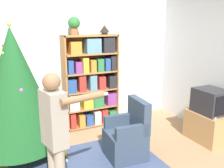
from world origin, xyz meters
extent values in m
cube|color=silver|center=(0.00, 1.93, 1.30)|extent=(8.00, 0.10, 2.60)
cube|color=#A8703D|center=(-0.04, 1.69, 0.91)|extent=(0.03, 0.33, 1.83)
cube|color=#A8703D|center=(1.02, 1.69, 0.91)|extent=(0.03, 0.33, 1.83)
cube|color=#A8703D|center=(0.49, 1.69, 1.81)|extent=(1.09, 0.33, 0.03)
cube|color=#A8703D|center=(0.49, 1.85, 0.91)|extent=(1.09, 0.01, 1.83)
cube|color=#A8703D|center=(0.49, 1.69, 0.03)|extent=(1.06, 0.33, 0.03)
cube|color=#B22D28|center=(0.06, 1.65, 0.19)|extent=(0.11, 0.24, 0.29)
cube|color=orange|center=(0.24, 1.68, 0.17)|extent=(0.12, 0.30, 0.24)
cube|color=#284C93|center=(0.40, 1.68, 0.15)|extent=(0.13, 0.31, 0.21)
cube|color=beige|center=(0.57, 1.66, 0.18)|extent=(0.14, 0.26, 0.26)
cube|color=#B22D28|center=(0.73, 1.67, 0.18)|extent=(0.13, 0.28, 0.28)
cube|color=#2D7A42|center=(0.91, 1.68, 0.16)|extent=(0.15, 0.31, 0.23)
cube|color=#A8703D|center=(0.49, 1.69, 0.39)|extent=(1.06, 0.33, 0.03)
cube|color=beige|center=(0.10, 1.68, 0.56)|extent=(0.19, 0.31, 0.30)
cube|color=gold|center=(0.38, 1.66, 0.55)|extent=(0.19, 0.26, 0.30)
cube|color=#2D7A42|center=(0.59, 1.65, 0.51)|extent=(0.21, 0.24, 0.21)
cube|color=#843889|center=(0.89, 1.67, 0.53)|extent=(0.20, 0.28, 0.25)
cube|color=#A8703D|center=(0.49, 1.69, 0.75)|extent=(1.06, 0.33, 0.03)
cube|color=#284C93|center=(0.06, 1.65, 0.89)|extent=(0.16, 0.25, 0.25)
cube|color=#B22D28|center=(0.27, 1.65, 0.92)|extent=(0.14, 0.25, 0.30)
cube|color=#5B899E|center=(0.49, 1.65, 0.91)|extent=(0.14, 0.24, 0.29)
cube|color=#B22D28|center=(0.68, 1.67, 0.89)|extent=(0.14, 0.28, 0.25)
cube|color=#232328|center=(0.90, 1.66, 0.89)|extent=(0.15, 0.27, 0.24)
cube|color=#A8703D|center=(0.49, 1.69, 1.11)|extent=(1.06, 0.33, 0.03)
cube|color=#284C93|center=(0.05, 1.68, 1.25)|extent=(0.10, 0.31, 0.25)
cube|color=#843889|center=(0.21, 1.65, 1.23)|extent=(0.13, 0.23, 0.21)
cube|color=gold|center=(0.34, 1.65, 1.27)|extent=(0.11, 0.24, 0.28)
cube|color=orange|center=(0.50, 1.65, 1.24)|extent=(0.10, 0.24, 0.23)
cube|color=#2D7A42|center=(0.65, 1.65, 1.25)|extent=(0.12, 0.24, 0.25)
cube|color=#284C93|center=(0.80, 1.66, 1.25)|extent=(0.10, 0.27, 0.25)
cube|color=#232328|center=(0.92, 1.67, 1.27)|extent=(0.10, 0.28, 0.28)
cube|color=#A8703D|center=(0.49, 1.69, 1.47)|extent=(1.06, 0.33, 0.03)
cube|color=orange|center=(0.16, 1.66, 1.60)|extent=(0.21, 0.27, 0.23)
cube|color=#5B899E|center=(0.51, 1.64, 1.62)|extent=(0.29, 0.23, 0.28)
cube|color=#232328|center=(0.83, 1.68, 1.63)|extent=(0.23, 0.29, 0.29)
cube|color=tan|center=(2.10, 0.14, 0.26)|extent=(0.51, 0.71, 0.52)
cube|color=#28282D|center=(2.10, 0.14, 0.73)|extent=(0.44, 0.53, 0.42)
cube|color=black|center=(2.10, -0.12, 0.73)|extent=(0.36, 0.01, 0.33)
cube|color=white|center=(1.95, -0.07, 0.53)|extent=(0.04, 0.12, 0.02)
cylinder|color=#4C3323|center=(-0.97, 1.04, 0.05)|extent=(0.36, 0.36, 0.10)
cylinder|color=brown|center=(-0.97, 1.04, 0.16)|extent=(0.08, 0.08, 0.12)
cone|color=#195123|center=(-0.97, 1.04, 1.11)|extent=(1.33, 1.33, 1.79)
sphere|color=gold|center=(-1.09, 0.98, 1.64)|extent=(0.05, 0.05, 0.05)
sphere|color=red|center=(-1.06, 1.08, 1.73)|extent=(0.05, 0.05, 0.05)
sphere|color=#B74C93|center=(-0.98, 1.44, 0.86)|extent=(0.06, 0.06, 0.06)
sphere|color=gold|center=(-0.70, 0.57, 0.47)|extent=(0.05, 0.05, 0.05)
sphere|color=red|center=(-0.84, 1.35, 1.05)|extent=(0.06, 0.06, 0.06)
sphere|color=#B74C93|center=(-0.92, 0.74, 1.14)|extent=(0.06, 0.06, 0.06)
sphere|color=#335BB2|center=(-1.05, 1.21, 1.48)|extent=(0.06, 0.06, 0.06)
sphere|color=#E5CC4C|center=(-0.97, 1.04, 2.04)|extent=(0.07, 0.07, 0.07)
cube|color=#334256|center=(0.49, 0.28, 0.21)|extent=(0.61, 0.61, 0.42)
cube|color=#334256|center=(0.72, 0.26, 0.67)|extent=(0.17, 0.57, 0.50)
cube|color=#334256|center=(0.51, 0.52, 0.52)|extent=(0.51, 0.12, 0.20)
cube|color=#334256|center=(0.47, 0.04, 0.52)|extent=(0.51, 0.12, 0.20)
cube|color=gray|center=(-0.73, -0.38, 1.09)|extent=(0.24, 0.35, 0.60)
cylinder|color=#8C6647|center=(-0.77, -0.19, 1.06)|extent=(0.07, 0.07, 0.48)
cylinder|color=#8C6647|center=(-0.46, -0.54, 1.32)|extent=(0.48, 0.16, 0.07)
cube|color=white|center=(-0.22, -0.49, 1.32)|extent=(0.11, 0.06, 0.03)
sphere|color=#8C6647|center=(-0.73, -0.38, 1.48)|extent=(0.18, 0.18, 0.18)
cylinder|color=#935B38|center=(0.18, 1.69, 1.89)|extent=(0.14, 0.14, 0.12)
sphere|color=#2D7033|center=(0.18, 1.69, 2.05)|extent=(0.22, 0.22, 0.22)
cylinder|color=#473828|center=(0.79, 1.69, 1.85)|extent=(0.12, 0.12, 0.04)
cone|color=black|center=(0.79, 1.69, 1.94)|extent=(0.20, 0.20, 0.14)
cube|color=beige|center=(-0.43, 0.61, 0.02)|extent=(0.18, 0.16, 0.03)
cube|color=#2D7A42|center=(-0.42, 0.62, 0.04)|extent=(0.18, 0.17, 0.02)
cube|color=#232328|center=(-0.42, 0.61, 0.07)|extent=(0.19, 0.14, 0.03)
cube|color=gold|center=(-0.42, 0.62, 0.10)|extent=(0.15, 0.11, 0.03)
camera|label=1|loc=(-1.25, -2.81, 2.05)|focal=40.00mm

